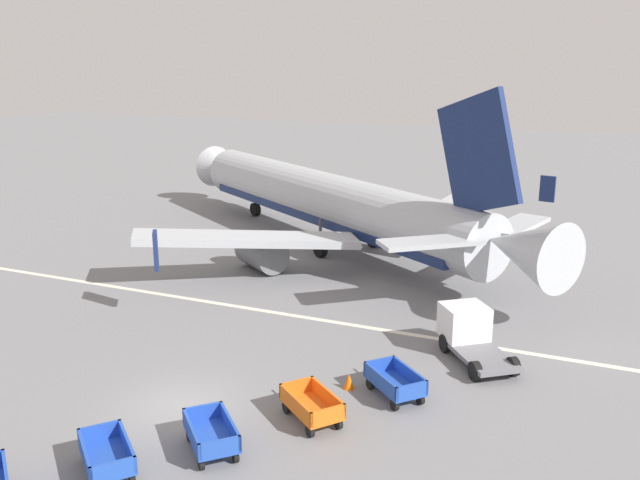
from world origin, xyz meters
TOP-DOWN VIEW (x-y plane):
  - ground_plane at (0.00, 0.00)m, footprint 220.00×220.00m
  - apron_stripe at (0.00, 10.13)m, footprint 120.00×0.36m
  - airplane at (-3.13, 23.06)m, footprint 33.40×28.03m
  - baggage_cart_second_in_row at (0.33, -4.45)m, footprint 3.19×2.86m
  - baggage_cart_third_in_row at (2.68, -2.08)m, footprint 3.05×3.02m
  - baggage_cart_fourth_in_row at (4.94, 1.03)m, footprint 3.25×2.77m
  - baggage_cart_far_end at (7.14, 3.97)m, footprint 3.14×2.91m
  - service_truck_beside_carts at (8.94, 9.01)m, footprint 4.18×4.62m
  - traffic_cone_near_plane at (-5.52, 16.78)m, footprint 0.57×0.57m
  - traffic_cone_mid_apron at (5.29, 3.87)m, footprint 0.47×0.47m

SIDE VIEW (x-z plane):
  - ground_plane at x=0.00m, z-range 0.00..0.00m
  - apron_stripe at x=0.00m, z-range 0.00..0.01m
  - traffic_cone_mid_apron at x=5.29m, z-range 0.00..0.61m
  - traffic_cone_near_plane at x=-5.52m, z-range 0.00..0.75m
  - baggage_cart_second_in_row at x=0.33m, z-range 0.07..1.14m
  - baggage_cart_third_in_row at x=2.68m, z-range 0.07..1.14m
  - baggage_cart_fourth_in_row at x=4.94m, z-range 0.07..1.14m
  - baggage_cart_far_end at x=7.14m, z-range 0.07..1.14m
  - service_truck_beside_carts at x=8.94m, z-range 0.05..2.15m
  - airplane at x=-3.13m, z-range -2.62..8.72m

